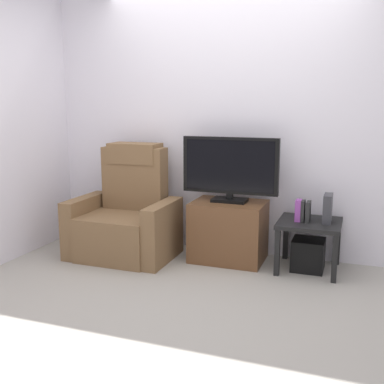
{
  "coord_description": "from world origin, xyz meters",
  "views": [
    {
      "loc": [
        1.21,
        -3.27,
        1.47
      ],
      "look_at": [
        -0.17,
        0.5,
        0.7
      ],
      "focal_mm": 43.4,
      "sensor_mm": 36.0,
      "label": 1
    }
  ],
  "objects_px": {
    "subwoofer_box": "(308,255)",
    "book_middle": "(303,211)",
    "recliner_armchair": "(126,217)",
    "book_leftmost": "(298,210)",
    "book_rightmost": "(308,212)",
    "game_console": "(328,208)",
    "television": "(230,168)",
    "side_table": "(309,229)",
    "tv_stand": "(228,231)"
  },
  "relations": [
    {
      "from": "book_rightmost",
      "to": "game_console",
      "type": "height_order",
      "value": "game_console"
    },
    {
      "from": "tv_stand",
      "to": "subwoofer_box",
      "type": "height_order",
      "value": "tv_stand"
    },
    {
      "from": "book_leftmost",
      "to": "book_middle",
      "type": "height_order",
      "value": "book_leftmost"
    },
    {
      "from": "subwoofer_box",
      "to": "book_leftmost",
      "type": "relative_size",
      "value": 1.48
    },
    {
      "from": "game_console",
      "to": "book_middle",
      "type": "bearing_deg",
      "value": -171.72
    },
    {
      "from": "subwoofer_box",
      "to": "book_middle",
      "type": "distance_m",
      "value": 0.41
    },
    {
      "from": "book_leftmost",
      "to": "game_console",
      "type": "xyz_separation_m",
      "value": [
        0.24,
        0.03,
        0.03
      ]
    },
    {
      "from": "side_table",
      "to": "book_middle",
      "type": "height_order",
      "value": "book_middle"
    },
    {
      "from": "tv_stand",
      "to": "recliner_armchair",
      "type": "xyz_separation_m",
      "value": [
        -0.99,
        -0.18,
        0.09
      ]
    },
    {
      "from": "recliner_armchair",
      "to": "subwoofer_box",
      "type": "distance_m",
      "value": 1.75
    },
    {
      "from": "tv_stand",
      "to": "side_table",
      "type": "distance_m",
      "value": 0.75
    },
    {
      "from": "television",
      "to": "book_rightmost",
      "type": "xyz_separation_m",
      "value": [
        0.73,
        -0.05,
        -0.34
      ]
    },
    {
      "from": "tv_stand",
      "to": "book_leftmost",
      "type": "xyz_separation_m",
      "value": [
        0.64,
        -0.03,
        0.26
      ]
    },
    {
      "from": "book_middle",
      "to": "television",
      "type": "bearing_deg",
      "value": 175.52
    },
    {
      "from": "book_rightmost",
      "to": "side_table",
      "type": "bearing_deg",
      "value": 53.02
    },
    {
      "from": "book_leftmost",
      "to": "game_console",
      "type": "relative_size",
      "value": 0.76
    },
    {
      "from": "tv_stand",
      "to": "recliner_armchair",
      "type": "height_order",
      "value": "recliner_armchair"
    },
    {
      "from": "tv_stand",
      "to": "book_rightmost",
      "type": "height_order",
      "value": "book_rightmost"
    },
    {
      "from": "recliner_armchair",
      "to": "book_middle",
      "type": "height_order",
      "value": "recliner_armchair"
    },
    {
      "from": "tv_stand",
      "to": "subwoofer_box",
      "type": "xyz_separation_m",
      "value": [
        0.74,
        -0.01,
        -0.14
      ]
    },
    {
      "from": "recliner_armchair",
      "to": "side_table",
      "type": "relative_size",
      "value": 2.0
    },
    {
      "from": "book_leftmost",
      "to": "book_rightmost",
      "type": "distance_m",
      "value": 0.09
    },
    {
      "from": "subwoofer_box",
      "to": "recliner_armchair",
      "type": "bearing_deg",
      "value": -174.62
    },
    {
      "from": "side_table",
      "to": "subwoofer_box",
      "type": "bearing_deg",
      "value": 180.0
    },
    {
      "from": "recliner_armchair",
      "to": "subwoofer_box",
      "type": "relative_size",
      "value": 3.85
    },
    {
      "from": "television",
      "to": "book_leftmost",
      "type": "xyz_separation_m",
      "value": [
        0.64,
        -0.05,
        -0.34
      ]
    },
    {
      "from": "television",
      "to": "book_leftmost",
      "type": "distance_m",
      "value": 0.73
    },
    {
      "from": "subwoofer_box",
      "to": "game_console",
      "type": "xyz_separation_m",
      "value": [
        0.15,
        0.01,
        0.43
      ]
    },
    {
      "from": "tv_stand",
      "to": "book_leftmost",
      "type": "height_order",
      "value": "book_leftmost"
    },
    {
      "from": "television",
      "to": "side_table",
      "type": "height_order",
      "value": "television"
    },
    {
      "from": "subwoofer_box",
      "to": "side_table",
      "type": "bearing_deg",
      "value": 0.0
    },
    {
      "from": "tv_stand",
      "to": "game_console",
      "type": "bearing_deg",
      "value": -0.29
    },
    {
      "from": "book_leftmost",
      "to": "tv_stand",
      "type": "bearing_deg",
      "value": 176.94
    },
    {
      "from": "book_leftmost",
      "to": "book_middle",
      "type": "bearing_deg",
      "value": 0.0
    },
    {
      "from": "book_leftmost",
      "to": "recliner_armchair",
      "type": "bearing_deg",
      "value": -174.99
    },
    {
      "from": "tv_stand",
      "to": "book_leftmost",
      "type": "relative_size",
      "value": 3.55
    },
    {
      "from": "book_leftmost",
      "to": "book_rightmost",
      "type": "relative_size",
      "value": 1.05
    },
    {
      "from": "subwoofer_box",
      "to": "book_middle",
      "type": "xyz_separation_m",
      "value": [
        -0.06,
        -0.02,
        0.4
      ]
    },
    {
      "from": "television",
      "to": "subwoofer_box",
      "type": "relative_size",
      "value": 3.23
    },
    {
      "from": "side_table",
      "to": "book_rightmost",
      "type": "bearing_deg",
      "value": -126.98
    },
    {
      "from": "tv_stand",
      "to": "television",
      "type": "xyz_separation_m",
      "value": [
        0.0,
        0.02,
        0.6
      ]
    },
    {
      "from": "game_console",
      "to": "recliner_armchair",
      "type": "bearing_deg",
      "value": -174.73
    },
    {
      "from": "subwoofer_box",
      "to": "tv_stand",
      "type": "bearing_deg",
      "value": 178.89
    },
    {
      "from": "subwoofer_box",
      "to": "book_middle",
      "type": "relative_size",
      "value": 1.51
    },
    {
      "from": "book_leftmost",
      "to": "book_rightmost",
      "type": "height_order",
      "value": "book_leftmost"
    },
    {
      "from": "game_console",
      "to": "subwoofer_box",
      "type": "bearing_deg",
      "value": -176.05
    },
    {
      "from": "side_table",
      "to": "game_console",
      "type": "bearing_deg",
      "value": 3.95
    },
    {
      "from": "game_console",
      "to": "book_rightmost",
      "type": "bearing_deg",
      "value": -169.38
    },
    {
      "from": "side_table",
      "to": "tv_stand",
      "type": "bearing_deg",
      "value": 178.89
    },
    {
      "from": "side_table",
      "to": "subwoofer_box",
      "type": "relative_size",
      "value": 1.92
    }
  ]
}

